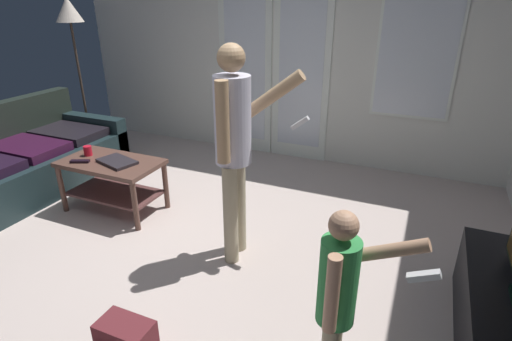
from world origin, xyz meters
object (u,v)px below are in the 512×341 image
(leather_couch, at_px, (26,162))
(laptop_closed, at_px, (117,162))
(coffee_table, at_px, (112,175))
(person_child, at_px, (339,298))
(cup_near_edge, at_px, (88,151))
(person_adult, at_px, (235,139))
(floor_lamp, at_px, (70,19))
(dvd_remote_slim, at_px, (80,161))

(leather_couch, height_order, laptop_closed, leather_couch)
(coffee_table, relative_size, person_child, 0.84)
(coffee_table, height_order, cup_near_edge, cup_near_edge)
(leather_couch, distance_m, person_adult, 2.70)
(coffee_table, bearing_deg, laptop_closed, -6.57)
(leather_couch, relative_size, floor_lamp, 1.03)
(person_adult, distance_m, person_child, 1.41)
(coffee_table, distance_m, dvd_remote_slim, 0.31)
(leather_couch, height_order, coffee_table, leather_couch)
(leather_couch, xyz_separation_m, person_adult, (2.60, -0.23, 0.69))
(floor_lamp, distance_m, cup_near_edge, 2.08)
(laptop_closed, bearing_deg, cup_near_edge, -169.88)
(dvd_remote_slim, bearing_deg, person_adult, -26.74)
(person_adult, bearing_deg, laptop_closed, 171.57)
(coffee_table, xyz_separation_m, person_child, (2.38, -1.16, 0.30))
(coffee_table, height_order, dvd_remote_slim, dvd_remote_slim)
(laptop_closed, bearing_deg, dvd_remote_slim, -142.00)
(leather_couch, bearing_deg, floor_lamp, 105.85)
(person_adult, height_order, cup_near_edge, person_adult)
(coffee_table, relative_size, floor_lamp, 0.49)
(floor_lamp, height_order, cup_near_edge, floor_lamp)
(leather_couch, height_order, person_adult, person_adult)
(dvd_remote_slim, bearing_deg, laptop_closed, -2.75)
(coffee_table, distance_m, laptop_closed, 0.18)
(coffee_table, xyz_separation_m, laptop_closed, (0.09, -0.01, 0.15))
(person_child, distance_m, cup_near_edge, 2.93)
(cup_near_edge, height_order, dvd_remote_slim, cup_near_edge)
(leather_couch, height_order, dvd_remote_slim, leather_couch)
(cup_near_edge, bearing_deg, laptop_closed, -6.21)
(floor_lamp, bearing_deg, leather_couch, -74.15)
(coffee_table, relative_size, laptop_closed, 2.61)
(person_child, relative_size, laptop_closed, 3.10)
(leather_couch, xyz_separation_m, coffee_table, (1.21, -0.03, 0.08))
(person_child, bearing_deg, person_adult, 135.84)
(person_adult, height_order, dvd_remote_slim, person_adult)
(person_child, relative_size, floor_lamp, 0.58)
(leather_couch, xyz_separation_m, person_child, (3.59, -1.19, 0.38))
(coffee_table, bearing_deg, dvd_remote_slim, -148.74)
(floor_lamp, relative_size, dvd_remote_slim, 11.14)
(person_child, xyz_separation_m, floor_lamp, (-3.95, 2.44, 0.97))
(person_adult, relative_size, person_child, 1.48)
(laptop_closed, bearing_deg, person_adult, 7.90)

